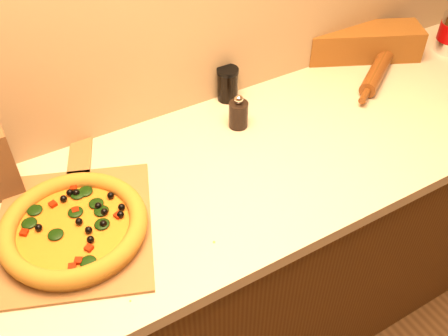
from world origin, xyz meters
TOP-DOWN VIEW (x-y plane):
  - cabinet at (0.00, 1.43)m, footprint 2.80×0.65m
  - countertop at (0.00, 1.43)m, footprint 2.84×0.68m
  - pizza_peel at (-0.32, 1.44)m, footprint 0.52×0.62m
  - pizza at (-0.32, 1.40)m, footprint 0.36×0.36m
  - pepper_grinder at (0.26, 1.58)m, footprint 0.06×0.06m
  - rolling_pin at (0.83, 1.57)m, footprint 0.36×0.24m
  - bread_bag at (0.89, 1.71)m, footprint 0.44×0.30m
  - dark_jar at (0.31, 1.72)m, footprint 0.07×0.07m

SIDE VIEW (x-z plane):
  - cabinet at x=0.00m, z-range 0.00..0.86m
  - countertop at x=0.00m, z-range 0.86..0.90m
  - pizza_peel at x=-0.32m, z-range 0.90..0.91m
  - rolling_pin at x=0.83m, z-range 0.90..0.96m
  - pizza at x=-0.32m, z-range 0.91..0.96m
  - pepper_grinder at x=0.26m, z-range 0.89..1.00m
  - bread_bag at x=0.89m, z-range 0.90..1.02m
  - dark_jar at x=0.31m, z-range 0.90..1.02m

